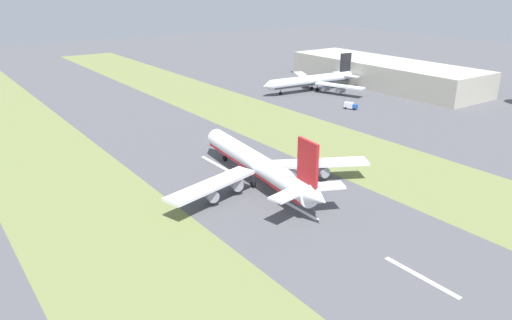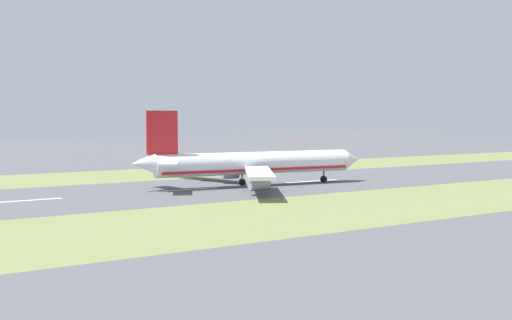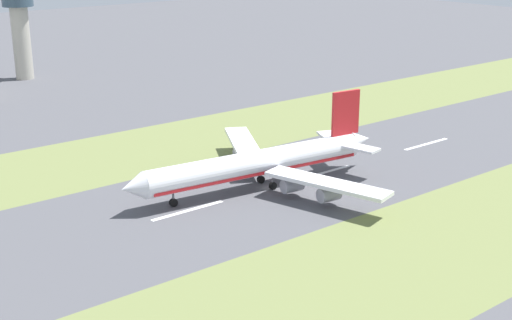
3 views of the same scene
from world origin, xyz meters
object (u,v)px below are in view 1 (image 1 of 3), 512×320
(terminal_building, at_px, (384,73))
(service_truck, at_px, (351,106))
(airplane_main_jet, at_px, (259,165))
(airplane_parked_apron, at_px, (313,80))

(terminal_building, relative_size, service_truck, 18.37)
(airplane_main_jet, xyz_separation_m, airplane_parked_apron, (100.38, 90.10, -0.52))
(airplane_parked_apron, distance_m, service_truck, 43.24)
(airplane_main_jet, bearing_deg, airplane_parked_apron, 41.91)
(airplane_main_jet, height_order, service_truck, airplane_main_jet)
(airplane_main_jet, bearing_deg, service_truck, 29.37)
(airplane_main_jet, height_order, airplane_parked_apron, airplane_main_jet)
(terminal_building, bearing_deg, service_truck, -151.85)
(airplane_main_jet, height_order, terminal_building, airplane_main_jet)
(airplane_parked_apron, bearing_deg, airplane_main_jet, -138.09)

